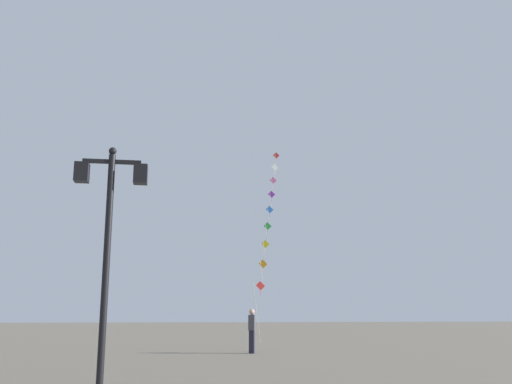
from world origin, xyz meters
TOP-DOWN VIEW (x-y plane):
  - ground_plane at (0.00, 20.00)m, footprint 160.00×160.00m
  - twin_lantern_lamp_post at (-2.11, 9.99)m, footprint 1.46×0.28m
  - kite_train at (4.33, 28.48)m, footprint 3.39×11.43m
  - kite_flyer at (2.38, 21.09)m, footprint 0.33×0.63m

SIDE VIEW (x-z plane):
  - ground_plane at x=0.00m, z-range 0.00..0.00m
  - kite_flyer at x=2.38m, z-range 0.05..1.76m
  - twin_lantern_lamp_post at x=-2.11m, z-range 0.95..5.87m
  - kite_train at x=4.33m, z-range 0.55..12.54m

